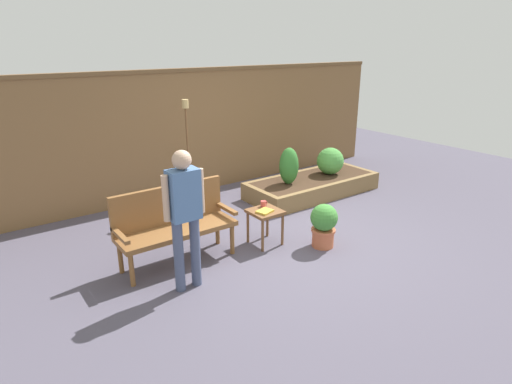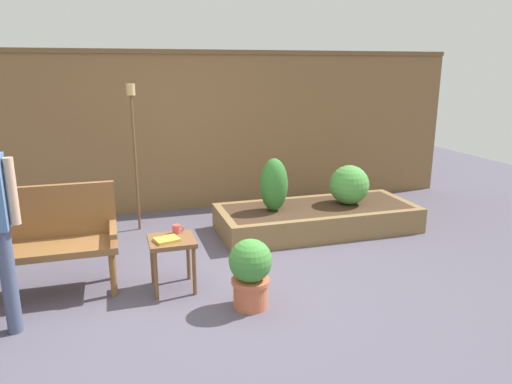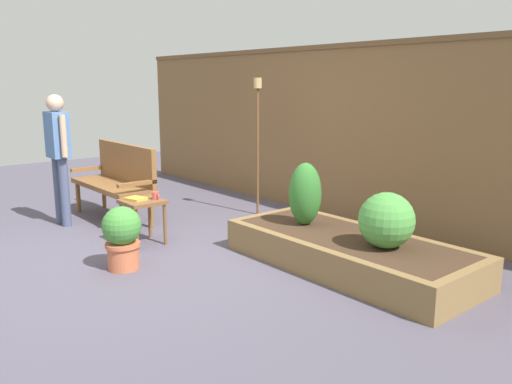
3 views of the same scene
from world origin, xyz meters
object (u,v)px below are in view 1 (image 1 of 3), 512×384
(side_table, at_px, (265,216))
(potted_boxwood, at_px, (324,224))
(garden_bench, at_px, (173,219))
(shrub_near_bench, at_px, (289,166))
(book_on_table, at_px, (265,211))
(person_by_bench, at_px, (185,209))
(cup_on_table, at_px, (263,204))
(tiki_torch, at_px, (187,136))
(shrub_far_corner, at_px, (330,161))

(side_table, height_order, potted_boxwood, potted_boxwood)
(garden_bench, distance_m, shrub_near_bench, 2.62)
(book_on_table, relative_size, person_by_bench, 0.13)
(cup_on_table, bearing_deg, tiki_torch, 98.95)
(cup_on_table, relative_size, shrub_far_corner, 0.22)
(side_table, relative_size, tiki_torch, 0.27)
(potted_boxwood, bearing_deg, cup_on_table, 128.38)
(tiki_torch, height_order, person_by_bench, tiki_torch)
(potted_boxwood, bearing_deg, shrub_near_bench, 64.92)
(potted_boxwood, distance_m, tiki_torch, 2.55)
(garden_bench, xyz_separation_m, tiki_torch, (0.98, 1.46, 0.65))
(side_table, xyz_separation_m, person_by_bench, (-1.34, -0.37, 0.54))
(shrub_far_corner, distance_m, tiki_torch, 2.66)
(book_on_table, bearing_deg, side_table, 32.30)
(side_table, xyz_separation_m, book_on_table, (-0.05, -0.05, 0.10))
(cup_on_table, distance_m, person_by_bench, 1.54)
(potted_boxwood, xyz_separation_m, shrub_far_corner, (1.73, 1.61, 0.22))
(garden_bench, height_order, person_by_bench, person_by_bench)
(book_on_table, xyz_separation_m, potted_boxwood, (0.62, -0.47, -0.17))
(potted_boxwood, relative_size, tiki_torch, 0.34)
(garden_bench, bearing_deg, person_by_bench, -104.02)
(garden_bench, xyz_separation_m, shrub_near_bench, (2.50, 0.80, 0.07))
(shrub_near_bench, distance_m, shrub_far_corner, 0.98)
(potted_boxwood, xyz_separation_m, shrub_near_bench, (0.75, 1.61, 0.29))
(shrub_near_bench, bearing_deg, tiki_torch, 156.31)
(book_on_table, bearing_deg, shrub_far_corner, 10.46)
(person_by_bench, bearing_deg, cup_on_table, 19.37)
(garden_bench, bearing_deg, potted_boxwood, -24.84)
(shrub_near_bench, bearing_deg, shrub_far_corner, 0.00)
(side_table, xyz_separation_m, cup_on_table, (0.06, 0.12, 0.12))
(tiki_torch, bearing_deg, side_table, -83.74)
(book_on_table, xyz_separation_m, shrub_near_bench, (1.37, 1.14, 0.12))
(shrub_near_bench, xyz_separation_m, tiki_torch, (-1.52, 0.67, 0.58))
(cup_on_table, bearing_deg, garden_bench, 172.30)
(cup_on_table, xyz_separation_m, shrub_near_bench, (1.26, 0.97, 0.09))
(garden_bench, distance_m, side_table, 1.22)
(garden_bench, distance_m, tiki_torch, 1.88)
(book_on_table, bearing_deg, cup_on_table, 42.33)
(garden_bench, height_order, tiki_torch, tiki_torch)
(shrub_near_bench, bearing_deg, garden_bench, -162.28)
(potted_boxwood, height_order, shrub_far_corner, shrub_far_corner)
(cup_on_table, bearing_deg, person_by_bench, -160.63)
(book_on_table, distance_m, shrub_far_corner, 2.61)
(potted_boxwood, bearing_deg, shrub_far_corner, 42.94)
(book_on_table, height_order, potted_boxwood, potted_boxwood)
(side_table, bearing_deg, shrub_near_bench, 39.48)
(person_by_bench, bearing_deg, side_table, 15.39)
(side_table, height_order, tiki_torch, tiki_torch)
(shrub_near_bench, height_order, person_by_bench, person_by_bench)
(garden_bench, distance_m, shrub_far_corner, 3.56)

